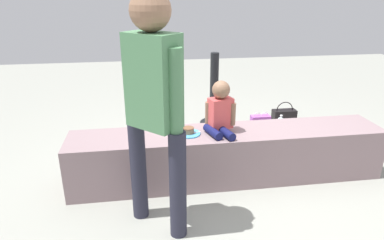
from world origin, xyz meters
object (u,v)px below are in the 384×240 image
Objects in this scene: adult_standing at (154,97)px; gift_bag at (260,128)px; water_bottle_near_gift at (280,124)px; party_cup_red at (115,156)px; cake_plate at (188,132)px; child_seated at (220,110)px; cake_box_white at (213,142)px; handbag_black_leather at (284,116)px.

adult_standing reaches higher than gift_bag.
gift_bag reaches higher than water_bottle_near_gift.
water_bottle_near_gift is 2.14m from party_cup_red.
gift_bag is (0.98, 0.81, -0.35)m from cake_plate.
child_seated reaches higher than party_cup_red.
adult_standing is 1.79m from cake_box_white.
water_bottle_near_gift is (0.37, 0.25, -0.06)m from gift_bag.
cake_plate is at bearing -138.69° from handbag_black_leather.
child_seated is 0.35m from cake_plate.
cake_plate is 1.76m from water_bottle_near_gift.
adult_standing is at bearing -132.72° from gift_bag.
gift_bag is at bearing 9.30° from cake_box_white.
child_seated is 1.61m from water_bottle_near_gift.
water_bottle_near_gift is 0.32m from handbag_black_leather.
adult_standing is (-0.61, -0.61, 0.34)m from child_seated.
adult_standing is 0.87m from cake_plate.
cake_box_white is (1.11, 0.18, 0.01)m from party_cup_red.
cake_box_white is at bearing 61.70° from adult_standing.
adult_standing is at bearing -135.21° from water_bottle_near_gift.
handbag_black_leather is at bearing 19.85° from party_cup_red.
cake_box_white is at bearing -170.70° from gift_bag.
water_bottle_near_gift is 0.69× the size of handbag_black_leather.
cake_plate reaches higher than handbag_black_leather.
gift_bag is 0.75m from handbag_black_leather.
party_cup_red is at bearing -170.62° from gift_bag.
child_seated reaches higher than handbag_black_leather.
party_cup_red is 0.36× the size of cake_box_white.
adult_standing is at bearing -133.48° from handbag_black_leather.
party_cup_red is at bearing 144.10° from cake_plate.
gift_bag is at bearing 9.38° from party_cup_red.
child_seated is at bearing 44.78° from adult_standing.
party_cup_red is (-1.02, 0.52, -0.65)m from child_seated.
gift_bag is at bearing -146.03° from water_bottle_near_gift.
child_seated is at bearing 0.77° from cake_plate.
cake_box_white is (0.09, 0.70, -0.64)m from child_seated.
child_seated is 4.22× the size of party_cup_red.
handbag_black_leather is (1.13, 0.62, 0.03)m from cake_box_white.
water_bottle_near_gift reaches higher than cake_box_white.
child_seated is 0.96m from cake_box_white.
child_seated is at bearing -132.64° from handbag_black_leather.
gift_bag is 0.45m from water_bottle_near_gift.
handbag_black_leather is (1.22, 1.33, -0.61)m from child_seated.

